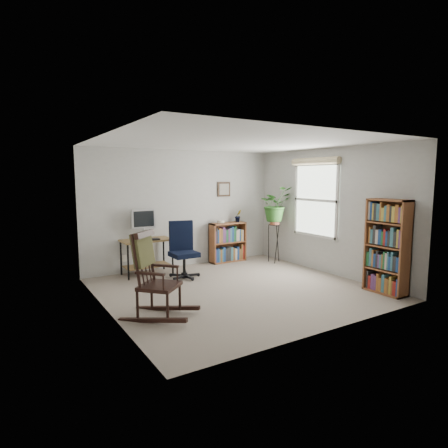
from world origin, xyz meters
TOP-DOWN VIEW (x-y plane):
  - floor at (0.00, 0.00)m, footprint 4.20×4.00m
  - ceiling at (0.00, 0.00)m, footprint 4.20×4.00m
  - wall_back at (0.00, 2.00)m, footprint 4.20×0.00m
  - wall_front at (0.00, -2.00)m, footprint 4.20×0.00m
  - wall_left at (-2.10, 0.00)m, footprint 0.00×4.00m
  - wall_right at (2.10, 0.00)m, footprint 0.00×4.00m
  - window at (2.06, 0.30)m, footprint 0.12×1.20m
  - desk at (-0.93, 1.70)m, footprint 0.94×0.52m
  - monitor at (-0.93, 1.84)m, footprint 0.46×0.16m
  - keyboard at (-0.93, 1.58)m, footprint 0.40×0.15m
  - office_chair at (-0.43, 1.10)m, footprint 0.68×0.68m
  - rocking_chair at (-1.56, -0.50)m, footprint 1.12×1.15m
  - low_bookshelf at (0.97, 1.82)m, footprint 0.82×0.27m
  - tall_bookshelf at (1.92, -1.42)m, footprint 0.28×0.66m
  - plant_stand at (1.80, 1.22)m, footprint 0.33×0.33m
  - spider_plant at (1.80, 1.22)m, footprint 1.69×1.87m
  - potted_plant_small at (1.25, 1.83)m, footprint 0.13×0.24m
  - framed_picture at (0.97, 1.97)m, footprint 0.32×0.04m

SIDE VIEW (x-z plane):
  - floor at x=0.00m, z-range 0.00..0.00m
  - desk at x=-0.93m, z-range 0.00..0.68m
  - low_bookshelf at x=0.97m, z-range 0.00..0.86m
  - plant_stand at x=1.80m, z-range 0.00..0.97m
  - office_chair at x=-0.43m, z-range 0.00..1.06m
  - rocking_chair at x=-1.56m, z-range 0.00..1.17m
  - keyboard at x=-0.93m, z-range 0.68..0.70m
  - tall_bookshelf at x=1.92m, z-range 0.00..1.51m
  - potted_plant_small at x=1.25m, z-range 0.86..0.97m
  - monitor at x=-0.93m, z-range 0.68..1.24m
  - wall_back at x=0.00m, z-range 0.00..2.40m
  - wall_front at x=0.00m, z-range 0.00..2.40m
  - wall_left at x=-2.10m, z-range 0.00..2.40m
  - wall_right at x=2.10m, z-range 0.00..2.40m
  - window at x=2.06m, z-range 0.65..2.15m
  - framed_picture at x=0.97m, z-range 1.43..1.75m
  - spider_plant at x=1.80m, z-range 0.90..2.37m
  - ceiling at x=0.00m, z-range 2.40..2.40m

